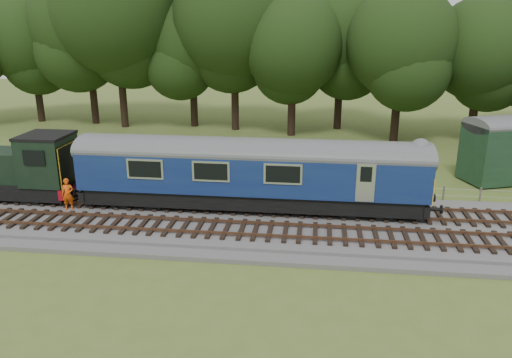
# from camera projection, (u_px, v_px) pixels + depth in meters

# --- Properties ---
(ground) EXTENTS (120.00, 120.00, 0.00)m
(ground) POSITION_uv_depth(u_px,v_px,m) (260.00, 225.00, 25.40)
(ground) COLOR #556C27
(ground) RESTS_ON ground
(ballast) EXTENTS (70.00, 7.00, 0.35)m
(ballast) POSITION_uv_depth(u_px,v_px,m) (260.00, 222.00, 25.35)
(ballast) COLOR #4C4C4F
(ballast) RESTS_ON ground
(track_north) EXTENTS (67.20, 2.40, 0.21)m
(track_north) POSITION_uv_depth(u_px,v_px,m) (263.00, 208.00, 26.60)
(track_north) COLOR black
(track_north) RESTS_ON ballast
(track_south) EXTENTS (67.20, 2.40, 0.21)m
(track_south) POSITION_uv_depth(u_px,v_px,m) (256.00, 230.00, 23.76)
(track_south) COLOR black
(track_south) RESTS_ON ballast
(fence) EXTENTS (64.00, 0.12, 1.00)m
(fence) POSITION_uv_depth(u_px,v_px,m) (268.00, 195.00, 29.66)
(fence) COLOR #6B6054
(fence) RESTS_ON ground
(tree_line) EXTENTS (70.00, 8.00, 18.00)m
(tree_line) POSITION_uv_depth(u_px,v_px,m) (287.00, 133.00, 46.20)
(tree_line) COLOR black
(tree_line) RESTS_ON ground
(dmu_railcar) EXTENTS (18.05, 2.86, 3.88)m
(dmu_railcar) POSITION_uv_depth(u_px,v_px,m) (251.00, 168.00, 26.01)
(dmu_railcar) COLOR black
(dmu_railcar) RESTS_ON ground
(shunter_loco) EXTENTS (8.91, 2.60, 3.38)m
(shunter_loco) POSITION_uv_depth(u_px,v_px,m) (4.00, 170.00, 27.83)
(shunter_loco) COLOR black
(shunter_loco) RESTS_ON ground
(worker) EXTENTS (0.70, 0.54, 1.70)m
(worker) POSITION_uv_depth(u_px,v_px,m) (68.00, 194.00, 26.29)
(worker) COLOR #F9550D
(worker) RESTS_ON ballast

